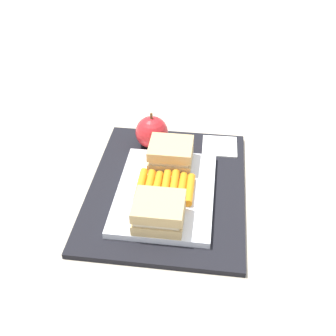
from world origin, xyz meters
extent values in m
plane|color=#B7AD99|center=(0.00, 0.00, 0.00)|extent=(2.40, 2.40, 0.00)
cube|color=black|center=(0.00, 0.00, 0.01)|extent=(0.36, 0.28, 0.01)
cube|color=white|center=(-0.03, 0.00, 0.02)|extent=(0.23, 0.17, 0.01)
cube|color=tan|center=(-0.10, 0.00, 0.03)|extent=(0.07, 0.08, 0.02)
cube|color=beige|center=(-0.10, 0.00, 0.04)|extent=(0.07, 0.07, 0.01)
cube|color=tan|center=(-0.10, 0.00, 0.06)|extent=(0.07, 0.08, 0.02)
cube|color=tan|center=(0.05, 0.00, 0.03)|extent=(0.07, 0.08, 0.02)
cube|color=beige|center=(0.05, 0.00, 0.04)|extent=(0.07, 0.07, 0.01)
cube|color=tan|center=(0.05, 0.00, 0.06)|extent=(0.07, 0.08, 0.02)
cylinder|color=orange|center=(-0.03, -0.04, 0.03)|extent=(0.08, 0.01, 0.02)
cylinder|color=orange|center=(-0.02, -0.03, 0.03)|extent=(0.08, 0.01, 0.02)
cylinder|color=orange|center=(-0.02, -0.01, 0.03)|extent=(0.08, 0.01, 0.02)
cylinder|color=orange|center=(-0.03, 0.00, 0.03)|extent=(0.08, 0.01, 0.02)
cylinder|color=orange|center=(-0.03, 0.01, 0.03)|extent=(0.08, 0.01, 0.02)
cylinder|color=orange|center=(-0.03, 0.03, 0.03)|extent=(0.08, 0.01, 0.02)
cylinder|color=orange|center=(-0.03, 0.04, 0.03)|extent=(0.08, 0.01, 0.02)
sphere|color=red|center=(0.12, 0.05, 0.04)|extent=(0.07, 0.07, 0.07)
cylinder|color=brown|center=(0.12, 0.05, 0.08)|extent=(0.01, 0.01, 0.01)
cube|color=white|center=(0.14, -0.09, 0.01)|extent=(0.07, 0.07, 0.00)
camera|label=1|loc=(-0.58, -0.08, 0.52)|focal=45.62mm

